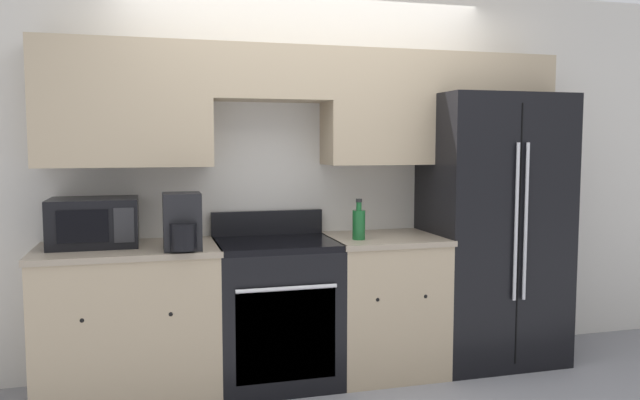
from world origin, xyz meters
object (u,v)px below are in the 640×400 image
Objects in this scene: refrigerator at (490,229)px; microwave at (94,222)px; oven_range at (276,311)px; bottle at (359,223)px.

microwave is at bearing 178.84° from refrigerator.
microwave is (-2.61, 0.05, 0.13)m from refrigerator.
microwave is at bearing 175.31° from oven_range.
bottle is (-1.01, -0.12, 0.09)m from refrigerator.
refrigerator reaches higher than microwave.
oven_range is 1.23m from microwave.
bottle is at bearing -9.68° from oven_range.
oven_range is at bearing -4.69° from microwave.
microwave is at bearing 173.68° from bottle.
oven_range is 4.11× the size of bottle.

